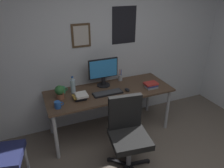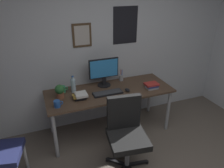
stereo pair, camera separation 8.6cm
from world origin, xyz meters
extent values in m
cube|color=silver|center=(0.00, 2.15, 1.30)|extent=(4.40, 0.08, 2.60)
cube|color=#4C3823|center=(-0.41, 2.11, 1.49)|extent=(0.28, 0.02, 0.34)
cube|color=beige|center=(-0.41, 2.09, 1.49)|extent=(0.22, 0.00, 0.28)
cube|color=black|center=(0.27, 2.11, 1.58)|extent=(0.40, 0.01, 0.56)
cube|color=#4C3828|center=(-0.13, 1.72, 0.71)|extent=(1.87, 0.70, 0.03)
cylinder|color=#9EA0A5|center=(-1.01, 1.43, 0.35)|extent=(0.05, 0.05, 0.70)
cylinder|color=#9EA0A5|center=(0.74, 1.43, 0.35)|extent=(0.05, 0.05, 0.70)
cylinder|color=#9EA0A5|center=(-1.01, 2.01, 0.35)|extent=(0.05, 0.05, 0.70)
cylinder|color=#9EA0A5|center=(0.74, 2.01, 0.35)|extent=(0.05, 0.05, 0.70)
cube|color=black|center=(-0.20, 0.91, 0.46)|extent=(0.52, 0.52, 0.08)
cube|color=black|center=(-0.17, 1.11, 0.72)|extent=(0.43, 0.12, 0.45)
cylinder|color=#9EA0A5|center=(-0.20, 0.91, 0.21)|extent=(0.07, 0.07, 0.42)
cube|color=black|center=(-0.06, 0.89, 0.04)|extent=(0.28, 0.08, 0.03)
cylinder|color=black|center=(0.08, 0.87, 0.02)|extent=(0.04, 0.04, 0.04)
cube|color=black|center=(-0.14, 1.04, 0.04)|extent=(0.16, 0.27, 0.03)
cylinder|color=black|center=(-0.08, 1.16, 0.02)|extent=(0.04, 0.04, 0.04)
cube|color=black|center=(-0.30, 1.01, 0.04)|extent=(0.23, 0.22, 0.03)
cylinder|color=black|center=(-0.40, 1.10, 0.02)|extent=(0.04, 0.04, 0.04)
cube|color=#1E234C|center=(-1.61, 1.22, 0.44)|extent=(0.50, 0.50, 0.07)
cylinder|color=#9EA0A5|center=(-1.40, 1.35, 0.20)|extent=(0.04, 0.04, 0.41)
cylinder|color=black|center=(-0.15, 1.91, 0.73)|extent=(0.20, 0.20, 0.01)
cube|color=black|center=(-0.15, 1.91, 0.80)|extent=(0.05, 0.04, 0.12)
cube|color=black|center=(-0.15, 1.92, 1.01)|extent=(0.46, 0.02, 0.30)
cube|color=#338CD8|center=(-0.15, 1.90, 1.01)|extent=(0.43, 0.00, 0.27)
cube|color=black|center=(-0.20, 1.63, 0.74)|extent=(0.43, 0.15, 0.02)
cube|color=#38383A|center=(-0.20, 1.63, 0.75)|extent=(0.41, 0.13, 0.00)
ellipsoid|color=black|center=(0.10, 1.61, 0.74)|extent=(0.06, 0.11, 0.04)
cylinder|color=silver|center=(-0.64, 1.86, 0.83)|extent=(0.07, 0.07, 0.20)
cylinder|color=silver|center=(-0.64, 1.86, 0.95)|extent=(0.03, 0.03, 0.04)
cylinder|color=#2659B2|center=(-0.64, 1.86, 0.97)|extent=(0.03, 0.03, 0.01)
cylinder|color=#2659B2|center=(-0.93, 1.52, 0.77)|extent=(0.08, 0.08, 0.09)
torus|color=#2659B2|center=(-0.87, 1.52, 0.78)|extent=(0.05, 0.01, 0.05)
cylinder|color=#2D8C59|center=(-0.79, 1.90, 0.78)|extent=(0.07, 0.07, 0.10)
torus|color=#2D8C59|center=(-0.74, 1.90, 0.78)|extent=(0.05, 0.01, 0.05)
cylinder|color=brown|center=(-0.85, 1.75, 0.76)|extent=(0.11, 0.11, 0.07)
sphere|color=#2D6B33|center=(-0.85, 1.75, 0.86)|extent=(0.13, 0.13, 0.13)
ellipsoid|color=#287A38|center=(-0.88, 1.78, 0.87)|extent=(0.07, 0.08, 0.02)
ellipsoid|color=#287A38|center=(-0.82, 1.78, 0.88)|extent=(0.07, 0.08, 0.02)
ellipsoid|color=#287A38|center=(-0.88, 1.72, 0.85)|extent=(0.08, 0.07, 0.02)
cylinder|color=#9EA0A5|center=(0.17, 1.99, 0.77)|extent=(0.07, 0.07, 0.09)
cylinder|color=#263FBF|center=(0.18, 1.98, 0.85)|extent=(0.01, 0.01, 0.13)
cylinder|color=red|center=(0.16, 1.99, 0.85)|extent=(0.01, 0.01, 0.13)
cylinder|color=black|center=(0.18, 1.98, 0.85)|extent=(0.01, 0.01, 0.13)
cylinder|color=#9EA0A5|center=(0.18, 1.99, 0.86)|extent=(0.01, 0.03, 0.14)
cylinder|color=#9EA0A5|center=(0.16, 1.99, 0.86)|extent=(0.01, 0.02, 0.14)
cube|color=gray|center=(0.49, 1.55, 0.74)|extent=(0.17, 0.13, 0.03)
cube|color=navy|center=(0.49, 1.55, 0.76)|extent=(0.17, 0.11, 0.02)
cube|color=#B22D28|center=(0.49, 1.58, 0.79)|extent=(0.20, 0.14, 0.03)
cube|color=black|center=(-0.60, 1.64, 0.74)|extent=(0.15, 0.15, 0.03)
cube|color=gold|center=(-0.60, 1.64, 0.77)|extent=(0.20, 0.13, 0.02)
cube|color=silver|center=(-0.59, 1.61, 0.79)|extent=(0.16, 0.17, 0.03)
camera|label=1|loc=(-1.20, -0.93, 2.19)|focal=34.59mm
camera|label=2|loc=(-1.12, -0.96, 2.19)|focal=34.59mm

